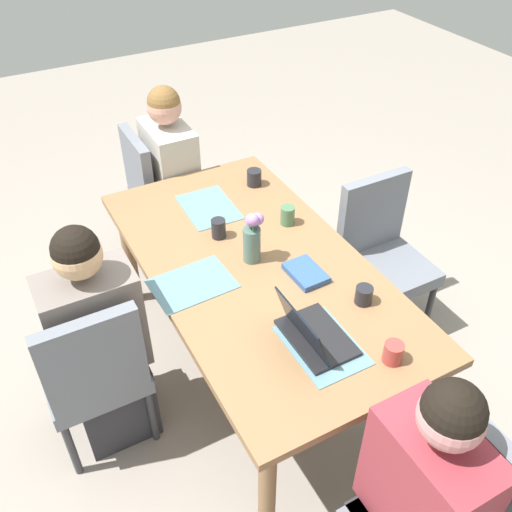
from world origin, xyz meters
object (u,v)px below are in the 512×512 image
laptop_head_right_left_mid (312,334)px  dining_table (256,277)px  coffee_mug_centre_right (288,215)px  book_blue_cover (306,273)px  flower_vase (252,235)px  coffee_mug_near_right (219,228)px  coffee_mug_far_left (254,178)px  person_head_left_left_near (173,188)px  chair_far_right_near (381,250)px  person_head_right_left_mid (417,510)px  chair_head_left_left_near (159,190)px  person_near_left_far (101,349)px  coffee_mug_near_left (393,353)px  coffee_mug_centre_left (364,295)px  chair_near_left_far (94,370)px

laptop_head_right_left_mid → dining_table: bearing=176.7°
coffee_mug_centre_right → book_blue_cover: bearing=-18.8°
flower_vase → coffee_mug_near_right: size_ratio=2.77×
flower_vase → coffee_mug_far_left: flower_vase is taller
flower_vase → coffee_mug_far_left: 0.67m
flower_vase → coffee_mug_centre_right: bearing=120.3°
person_head_left_left_near → coffee_mug_far_left: 0.65m
chair_far_right_near → coffee_mug_far_left: 0.81m
person_head_right_left_mid → laptop_head_right_left_mid: person_head_right_left_mid is taller
chair_head_left_left_near → flower_vase: bearing=3.3°
chair_far_right_near → coffee_mug_far_left: chair_far_right_near is taller
person_head_right_left_mid → person_near_left_far: same height
dining_table → coffee_mug_near_left: size_ratio=20.64×
coffee_mug_near_left → coffee_mug_centre_right: bearing=173.8°
person_near_left_far → coffee_mug_centre_left: 1.19m
dining_table → book_blue_cover: (0.18, 0.16, 0.10)m
person_near_left_far → coffee_mug_centre_right: (-0.18, 1.07, 0.26)m
person_head_right_left_mid → coffee_mug_near_right: (-1.49, -0.05, 0.26)m
person_head_right_left_mid → coffee_mug_far_left: person_head_right_left_mid is taller
person_near_left_far → coffee_mug_near_right: person_near_left_far is taller
chair_head_left_left_near → book_blue_cover: 1.41m
chair_near_left_far → coffee_mug_near_left: 1.28m
chair_far_right_near → coffee_mug_near_right: chair_far_right_near is taller
chair_head_left_left_near → chair_near_left_far: same height
chair_far_right_near → book_blue_cover: bearing=-71.7°
flower_vase → coffee_mug_centre_left: bearing=30.6°
person_head_left_left_near → coffee_mug_near_right: (0.85, -0.07, 0.26)m
coffee_mug_centre_left → coffee_mug_far_left: bearing=178.2°
chair_near_left_far → laptop_head_right_left_mid: size_ratio=2.81×
person_head_right_left_mid → chair_near_left_far: person_head_right_left_mid is taller
dining_table → chair_head_left_left_near: chair_head_left_left_near is taller
person_head_left_left_near → coffee_mug_near_left: bearing=5.5°
dining_table → chair_far_right_near: 0.82m
laptop_head_right_left_mid → coffee_mug_near_right: size_ratio=3.23×
coffee_mug_near_left → laptop_head_right_left_mid: bearing=-136.2°
laptop_head_right_left_mid → coffee_mug_far_left: bearing=163.0°
person_head_right_left_mid → person_head_left_left_near: bearing=179.4°
coffee_mug_centre_left → coffee_mug_far_left: 1.07m
coffee_mug_far_left → person_head_left_left_near: bearing=-148.4°
coffee_mug_centre_left → chair_near_left_far: bearing=-109.6°
chair_near_left_far → coffee_mug_near_right: size_ratio=9.09×
coffee_mug_centre_left → chair_head_left_left_near: bearing=-167.8°
coffee_mug_near_right → chair_far_right_near: bearing=74.3°
laptop_head_right_left_mid → chair_far_right_near: bearing=124.2°
chair_head_left_left_near → book_blue_cover: size_ratio=4.50×
person_head_right_left_mid → flower_vase: person_head_right_left_mid is taller
person_near_left_far → book_blue_cover: size_ratio=5.97×
chair_head_left_left_near → coffee_mug_centre_left: bearing=12.2°
person_head_right_left_mid → book_blue_cover: size_ratio=5.97×
person_near_left_far → laptop_head_right_left_mid: 0.96m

